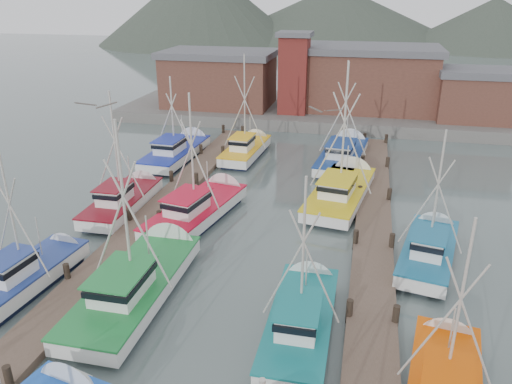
% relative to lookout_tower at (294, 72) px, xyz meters
% --- Properties ---
extents(ground, '(260.00, 260.00, 0.00)m').
position_rel_lookout_tower_xyz_m(ground, '(2.00, -33.00, -5.55)').
color(ground, '#516260').
rests_on(ground, ground).
extents(dock_left, '(2.30, 46.00, 1.50)m').
position_rel_lookout_tower_xyz_m(dock_left, '(-5.00, -28.96, -5.34)').
color(dock_left, '#4D3A2F').
rests_on(dock_left, ground).
extents(dock_right, '(2.30, 46.00, 1.50)m').
position_rel_lookout_tower_xyz_m(dock_right, '(9.00, -28.96, -5.34)').
color(dock_right, '#4D3A2F').
rests_on(dock_right, ground).
extents(quay, '(44.00, 16.00, 1.20)m').
position_rel_lookout_tower_xyz_m(quay, '(2.00, 4.00, -4.95)').
color(quay, slate).
rests_on(quay, ground).
extents(shed_left, '(12.72, 8.48, 6.20)m').
position_rel_lookout_tower_xyz_m(shed_left, '(-9.00, 2.00, -1.21)').
color(shed_left, brown).
rests_on(shed_left, quay).
extents(shed_center, '(14.84, 9.54, 6.90)m').
position_rel_lookout_tower_xyz_m(shed_center, '(8.00, 4.00, -0.86)').
color(shed_center, brown).
rests_on(shed_center, quay).
extents(shed_right, '(8.48, 6.36, 5.20)m').
position_rel_lookout_tower_xyz_m(shed_right, '(19.00, 1.00, -1.71)').
color(shed_right, brown).
rests_on(shed_right, quay).
extents(lookout_tower, '(3.60, 3.60, 8.50)m').
position_rel_lookout_tower_xyz_m(lookout_tower, '(0.00, 0.00, 0.00)').
color(lookout_tower, maroon).
rests_on(lookout_tower, quay).
extents(distant_hills, '(175.00, 140.00, 42.00)m').
position_rel_lookout_tower_xyz_m(distant_hills, '(-10.76, 89.59, -5.55)').
color(distant_hills, '#40493D').
rests_on(distant_hills, ground).
extents(boat_4, '(4.05, 10.33, 9.90)m').
position_rel_lookout_tower_xyz_m(boat_4, '(-2.09, -34.82, -4.87)').
color(boat_4, black).
rests_on(boat_4, ground).
extents(boat_5, '(3.26, 8.44, 8.09)m').
position_rel_lookout_tower_xyz_m(boat_5, '(6.01, -35.87, -4.87)').
color(boat_5, black).
rests_on(boat_5, ground).
extents(boat_6, '(3.24, 7.82, 8.02)m').
position_rel_lookout_tower_xyz_m(boat_6, '(-7.75, -35.28, -4.87)').
color(boat_6, black).
rests_on(boat_6, ground).
extents(boat_7, '(3.53, 8.10, 8.15)m').
position_rel_lookout_tower_xyz_m(boat_7, '(11.57, -38.72, -4.87)').
color(boat_7, black).
rests_on(boat_7, ground).
extents(boat_8, '(4.68, 9.96, 9.17)m').
position_rel_lookout_tower_xyz_m(boat_8, '(-2.02, -25.87, -4.87)').
color(boat_8, black).
rests_on(boat_8, ground).
extents(boat_9, '(4.71, 10.64, 10.65)m').
position_rel_lookout_tower_xyz_m(boat_9, '(6.77, -20.74, -4.86)').
color(boat_9, black).
rests_on(boat_9, ground).
extents(boat_10, '(3.59, 8.41, 8.81)m').
position_rel_lookout_tower_xyz_m(boat_10, '(-7.44, -25.63, -4.87)').
color(boat_10, black).
rests_on(boat_10, ground).
extents(boat_11, '(4.02, 8.43, 8.18)m').
position_rel_lookout_tower_xyz_m(boat_11, '(12.00, -28.29, -4.87)').
color(boat_11, black).
rests_on(boat_11, ground).
extents(boat_12, '(3.79, 8.52, 9.64)m').
position_rel_lookout_tower_xyz_m(boat_12, '(-2.13, -12.67, -4.87)').
color(boat_12, black).
rests_on(boat_12, ground).
extents(boat_13, '(4.19, 10.46, 9.64)m').
position_rel_lookout_tower_xyz_m(boat_13, '(6.34, -12.39, -4.87)').
color(boat_13, black).
rests_on(boat_13, ground).
extents(boat_14, '(3.49, 9.82, 8.14)m').
position_rel_lookout_tower_xyz_m(boat_14, '(-7.89, -14.59, -4.87)').
color(boat_14, black).
rests_on(boat_14, ground).
extents(gull_near, '(1.49, 0.65, 0.24)m').
position_rel_lookout_tower_xyz_m(gull_near, '(-1.30, -38.25, 4.56)').
color(gull_near, gray).
rests_on(gull_near, ground).
extents(gull_far, '(1.50, 0.66, 0.24)m').
position_rel_lookout_tower_xyz_m(gull_far, '(6.19, -32.00, 3.36)').
color(gull_far, gray).
rests_on(gull_far, ground).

